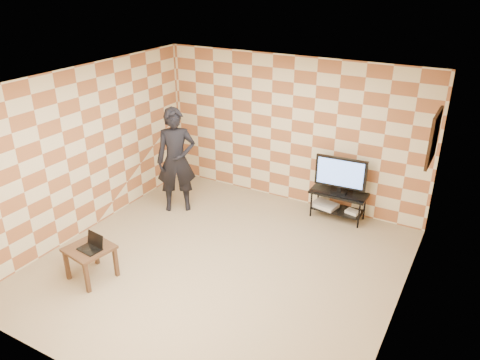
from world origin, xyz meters
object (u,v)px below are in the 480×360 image
at_px(side_table, 90,253).
at_px(person, 176,160).
at_px(tv_stand, 338,199).
at_px(tv, 341,174).

relative_size(side_table, person, 0.35).
relative_size(tv_stand, tv, 1.10).
xyz_separation_m(tv_stand, person, (-2.65, -1.07, 0.58)).
distance_m(tv_stand, person, 2.92).
height_order(tv, side_table, tv).
bearing_deg(person, side_table, -121.51).
bearing_deg(tv, person, -158.13).
xyz_separation_m(tv, side_table, (-2.48, -3.38, -0.44)).
bearing_deg(person, tv_stand, -13.76).
relative_size(tv, person, 0.47).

